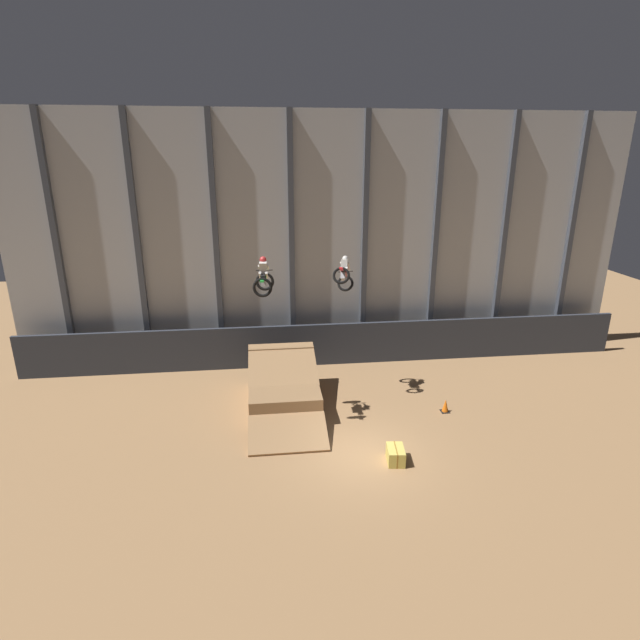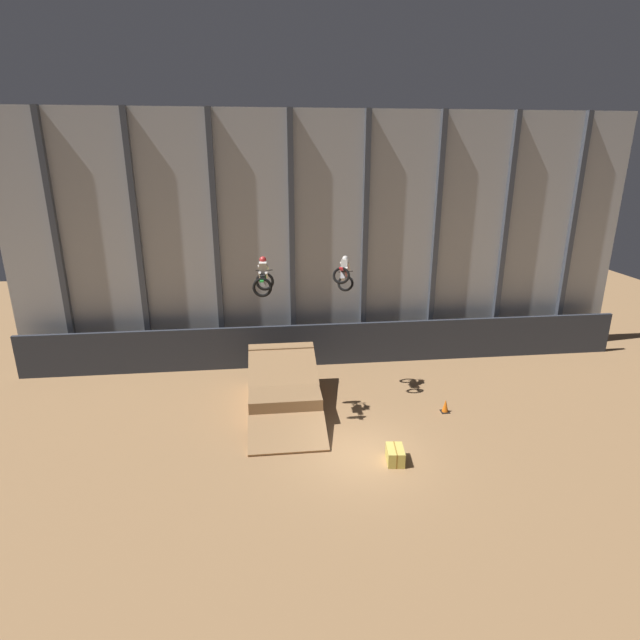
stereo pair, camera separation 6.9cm
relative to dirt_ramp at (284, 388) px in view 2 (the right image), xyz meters
name	(u,v)px [view 2 (the right image)]	position (x,y,z in m)	size (l,w,h in m)	color
ground_plane	(362,454)	(2.70, -4.44, -0.72)	(60.00, 60.00, 0.00)	#9E754C
arena_back_wall	(328,241)	(2.70, 5.42, 5.64)	(32.00, 0.40, 12.73)	#ADB2B7
lower_barrier	(331,344)	(2.70, 4.11, 0.40)	(31.36, 0.20, 2.23)	#2D333D
dirt_ramp	(284,388)	(0.00, 0.00, 0.00)	(3.06, 6.25, 2.18)	#966F48
rider_bike_left_air	(263,279)	(-0.71, -1.53, 5.39)	(0.84, 1.77, 1.50)	black
rider_bike_right_air	(344,274)	(2.74, 0.60, 4.96)	(1.22, 1.82, 1.67)	black
traffic_cone_near_ramp	(445,406)	(6.89, -1.68, -0.44)	(0.36, 0.36, 0.58)	black
hay_bale_trackside	(395,455)	(3.78, -5.04, -0.44)	(0.70, 0.96, 0.57)	#CCB751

